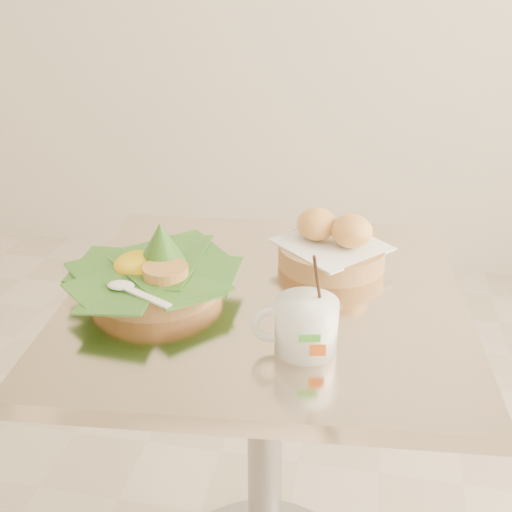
% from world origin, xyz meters
% --- Properties ---
extents(cafe_table, '(0.76, 0.76, 0.75)m').
position_xyz_m(cafe_table, '(0.20, 0.06, 0.53)').
color(cafe_table, gray).
rests_on(cafe_table, floor).
extents(rice_basket, '(0.29, 0.29, 0.15)m').
position_xyz_m(rice_basket, '(-0.00, 0.03, 0.79)').
color(rice_basket, '#B37B4D').
rests_on(rice_basket, cafe_table).
extents(bread_basket, '(0.25, 0.25, 0.11)m').
position_xyz_m(bread_basket, '(0.30, 0.20, 0.79)').
color(bread_basket, '#B37B4D').
rests_on(bread_basket, cafe_table).
extents(coffee_mug, '(0.13, 0.10, 0.17)m').
position_xyz_m(coffee_mug, '(0.28, -0.11, 0.79)').
color(coffee_mug, white).
rests_on(coffee_mug, cafe_table).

